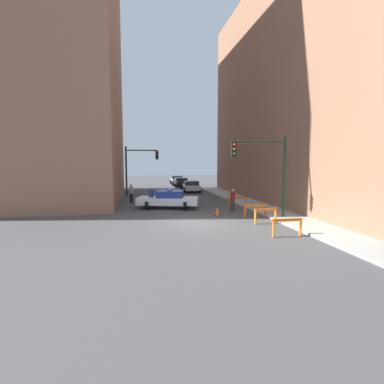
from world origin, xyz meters
name	(u,v)px	position (x,y,z in m)	size (l,w,h in m)	color
ground_plane	(195,223)	(0.00, 0.00, 0.00)	(120.00, 120.00, 0.00)	#4C4C4F
sidewalk_right	(291,219)	(6.20, 0.00, 0.06)	(2.40, 44.00, 0.12)	#B2ADA3
building_corner_left	(41,69)	(-12.00, 14.00, 12.28)	(14.00, 20.00, 24.56)	#93664C
building_right	(323,92)	(13.40, 8.00, 9.94)	(12.00, 28.00, 19.89)	#93664C
traffic_light_near	(268,164)	(4.73, 0.48, 3.53)	(3.64, 0.35, 5.20)	black
traffic_light_far	(137,164)	(-3.30, 14.64, 3.40)	(3.44, 0.35, 5.20)	black
police_car	(168,199)	(-0.96, 5.95, 0.72)	(5.02, 3.12, 1.52)	white
parked_car_near	(191,186)	(3.10, 17.96, 0.67)	(2.46, 4.41, 1.31)	silver
parked_car_mid	(181,182)	(2.86, 24.85, 0.67)	(2.28, 4.30, 1.31)	black
parked_car_far	(177,180)	(3.04, 30.29, 0.67)	(2.46, 4.41, 1.31)	silver
pedestrian_crossing	(151,197)	(-2.27, 6.30, 0.86)	(0.37, 0.37, 1.66)	#474C66
pedestrian_corner	(131,193)	(-3.87, 9.68, 0.86)	(0.41, 0.41, 1.66)	black
pedestrian_sidewalk	(233,200)	(3.54, 3.68, 0.86)	(0.43, 0.43, 1.66)	#382D23
barrier_front	(287,224)	(3.84, -3.86, 0.62)	(1.60, 0.17, 0.90)	orange
barrier_mid	(266,213)	(4.15, -0.69, 0.62)	(1.58, 0.44, 0.90)	orange
barrier_back	(255,209)	(4.19, 0.98, 0.62)	(1.60, 0.16, 0.90)	orange
barrier_corner	(237,201)	(4.32, 4.95, 0.62)	(1.60, 0.23, 0.90)	orange
traffic_cone	(217,211)	(1.95, 2.15, 0.32)	(0.36, 0.36, 0.66)	black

